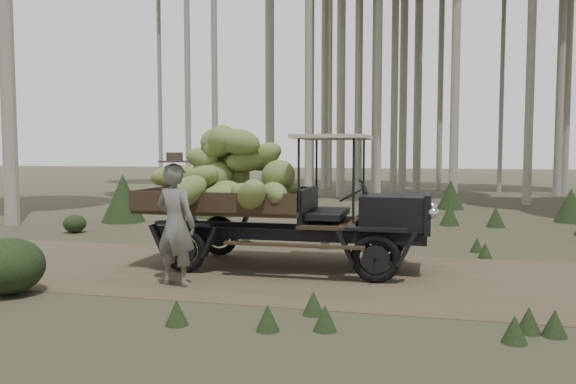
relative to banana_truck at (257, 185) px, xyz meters
name	(u,v)px	position (x,y,z in m)	size (l,w,h in m)	color
ground	(407,280)	(2.54, -0.38, -1.43)	(120.00, 120.00, 0.00)	#473D2B
dirt_track	(407,280)	(2.54, -0.38, -1.43)	(70.00, 4.00, 0.01)	brown
banana_truck	(257,185)	(0.00, 0.00, 0.00)	(4.98, 2.36, 2.48)	black
farmer	(175,223)	(-0.80, -1.56, -0.49)	(0.74, 0.58, 1.98)	#63615B
undergrowth	(446,231)	(3.18, 1.44, -0.90)	(22.42, 22.27, 1.35)	#233319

